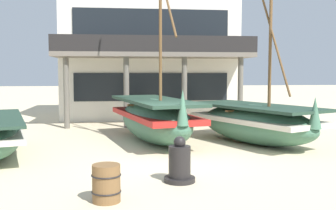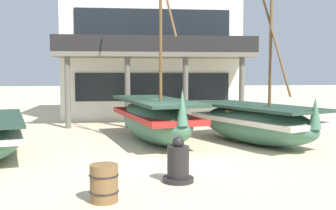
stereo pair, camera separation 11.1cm
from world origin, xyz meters
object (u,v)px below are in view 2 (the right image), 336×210
at_px(capstan_winch, 178,164).
at_px(wooden_barrel, 104,183).
at_px(harbor_building_main, 149,57).
at_px(fishing_boat_far_right, 256,122).
at_px(fishing_boat_centre_large, 155,118).

height_order(capstan_winch, wooden_barrel, capstan_winch).
bearing_deg(wooden_barrel, harbor_building_main, 83.22).
height_order(fishing_boat_far_right, capstan_winch, fishing_boat_far_right).
height_order(fishing_boat_centre_large, wooden_barrel, fishing_boat_centre_large).
height_order(capstan_winch, harbor_building_main, harbor_building_main).
distance_m(fishing_boat_centre_large, capstan_winch, 5.14).
bearing_deg(fishing_boat_far_right, wooden_barrel, -130.28).
bearing_deg(capstan_winch, harbor_building_main, 88.95).
relative_size(fishing_boat_far_right, harbor_building_main, 0.66).
distance_m(wooden_barrel, harbor_building_main, 15.52).
height_order(fishing_boat_far_right, harbor_building_main, harbor_building_main).
distance_m(fishing_boat_centre_large, fishing_boat_far_right, 3.42).
xyz_separation_m(fishing_boat_far_right, wooden_barrel, (-4.77, -5.63, -0.37)).
bearing_deg(fishing_boat_centre_large, capstan_winch, -88.67).
distance_m(capstan_winch, wooden_barrel, 1.96).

